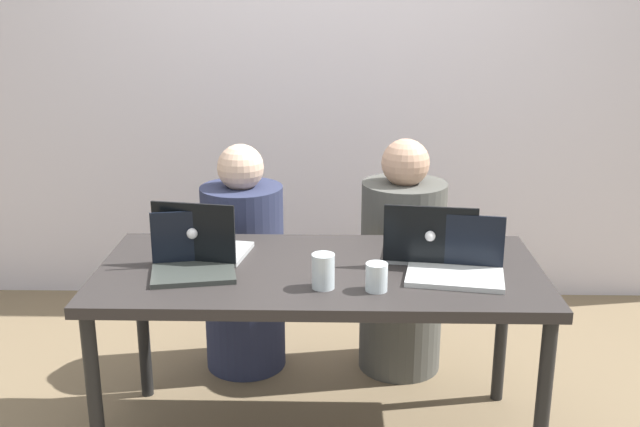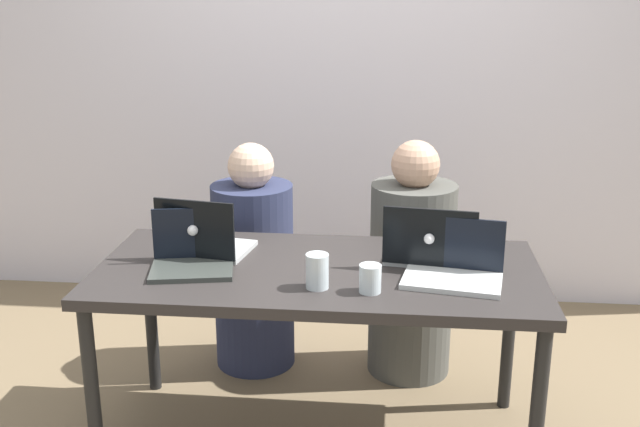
# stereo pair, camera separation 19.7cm
# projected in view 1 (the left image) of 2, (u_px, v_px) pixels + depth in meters

# --- Properties ---
(back_wall) EXTENTS (4.50, 0.10, 2.43)m
(back_wall) POSITION_uv_depth(u_px,v_px,m) (326.00, 76.00, 3.94)
(back_wall) COLOR silver
(back_wall) RESTS_ON ground
(desk) EXTENTS (1.58, 0.74, 0.71)m
(desk) POSITION_uv_depth(u_px,v_px,m) (320.00, 284.00, 2.69)
(desk) COLOR #2B2726
(desk) RESTS_ON ground
(person_on_left) EXTENTS (0.41, 0.41, 1.03)m
(person_on_left) POSITION_uv_depth(u_px,v_px,m) (244.00, 271.00, 3.33)
(person_on_left) COLOR #2A304C
(person_on_left) RESTS_ON ground
(person_on_right) EXTENTS (0.45, 0.45, 1.06)m
(person_on_right) POSITION_uv_depth(u_px,v_px,m) (402.00, 270.00, 3.31)
(person_on_right) COLOR #4C4C47
(person_on_right) RESTS_ON ground
(laptop_front_right) EXTENTS (0.36, 0.26, 0.20)m
(laptop_front_right) POSITION_uv_depth(u_px,v_px,m) (455.00, 264.00, 2.58)
(laptop_front_right) COLOR silver
(laptop_front_right) RESTS_ON desk
(laptop_back_right) EXTENTS (0.36, 0.28, 0.23)m
(laptop_back_right) POSITION_uv_depth(u_px,v_px,m) (430.00, 247.00, 2.73)
(laptop_back_right) COLOR silver
(laptop_back_right) RESTS_ON desk
(laptop_front_left) EXTENTS (0.32, 0.26, 0.20)m
(laptop_front_left) POSITION_uv_depth(u_px,v_px,m) (193.00, 260.00, 2.62)
(laptop_front_left) COLOR #373C38
(laptop_front_left) RESTS_ON desk
(laptop_back_left) EXTENTS (0.34, 0.29, 0.23)m
(laptop_back_left) POSITION_uv_depth(u_px,v_px,m) (202.00, 245.00, 2.75)
(laptop_back_left) COLOR #B3B7B6
(laptop_back_left) RESTS_ON desk
(water_glass_right) EXTENTS (0.07, 0.07, 0.09)m
(water_glass_right) POSITION_uv_depth(u_px,v_px,m) (377.00, 279.00, 2.46)
(water_glass_right) COLOR silver
(water_glass_right) RESTS_ON desk
(water_glass_center) EXTENTS (0.08, 0.08, 0.12)m
(water_glass_center) POSITION_uv_depth(u_px,v_px,m) (323.00, 273.00, 2.48)
(water_glass_center) COLOR silver
(water_glass_center) RESTS_ON desk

